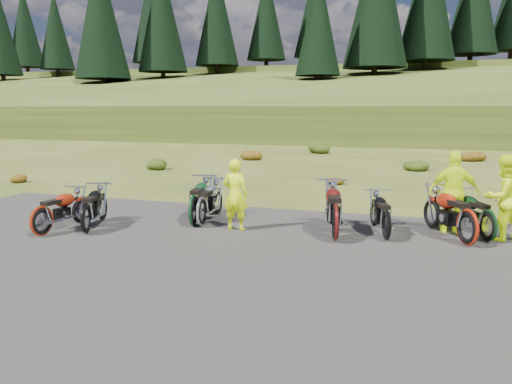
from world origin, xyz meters
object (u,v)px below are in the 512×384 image
(motorcycle_3, at_px, (202,227))
(motorcycle_7, at_px, (486,242))
(motorcycle_0, at_px, (87,234))
(person_middle, at_px, (235,196))

(motorcycle_3, bearing_deg, motorcycle_7, -90.22)
(motorcycle_3, bearing_deg, motorcycle_0, 117.94)
(motorcycle_7, bearing_deg, motorcycle_0, 77.92)
(motorcycle_0, xyz_separation_m, person_middle, (3.13, 1.35, 0.84))
(motorcycle_0, distance_m, motorcycle_3, 2.65)
(motorcycle_7, relative_size, person_middle, 1.16)
(motorcycle_0, distance_m, person_middle, 3.51)
(motorcycle_0, xyz_separation_m, motorcycle_7, (8.61, 2.06, 0.00))
(motorcycle_3, distance_m, person_middle, 1.24)
(motorcycle_0, bearing_deg, person_middle, -85.66)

